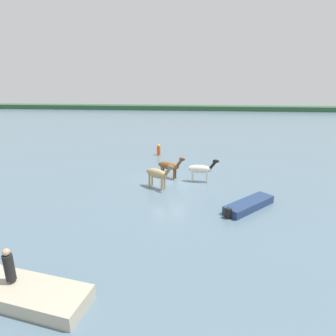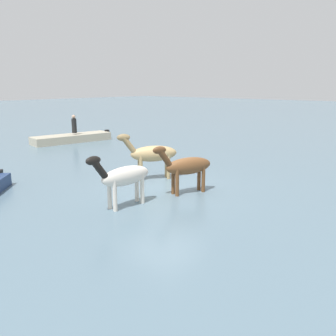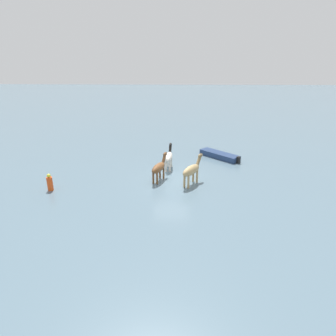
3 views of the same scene
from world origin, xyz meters
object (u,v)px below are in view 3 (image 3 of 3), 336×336
(horse_mid_herd, at_px, (192,170))
(boat_dinghy_port, at_px, (220,156))
(buoy_channel_marker, at_px, (50,183))
(horse_dark_mare, at_px, (159,168))
(horse_rear_stallion, at_px, (169,157))

(horse_mid_herd, distance_m, boat_dinghy_port, 6.36)
(boat_dinghy_port, height_order, buoy_channel_marker, buoy_channel_marker)
(horse_mid_herd, height_order, horse_dark_mare, horse_mid_herd)
(horse_mid_herd, xyz_separation_m, buoy_channel_marker, (-1.26, 9.13, -0.53))
(horse_rear_stallion, distance_m, boat_dinghy_port, 5.14)
(buoy_channel_marker, bearing_deg, horse_dark_mare, -75.12)
(horse_rear_stallion, distance_m, buoy_channel_marker, 8.62)
(boat_dinghy_port, bearing_deg, horse_dark_mare, 91.26)
(horse_rear_stallion, bearing_deg, buoy_channel_marker, 124.53)
(horse_rear_stallion, xyz_separation_m, boat_dinghy_port, (2.76, -4.26, -0.82))
(boat_dinghy_port, distance_m, buoy_channel_marker, 13.69)
(buoy_channel_marker, bearing_deg, horse_mid_herd, -82.14)
(horse_rear_stallion, bearing_deg, boat_dinghy_port, -51.79)
(horse_mid_herd, height_order, buoy_channel_marker, horse_mid_herd)
(horse_mid_herd, distance_m, horse_rear_stallion, 3.37)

